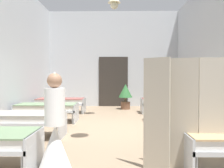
% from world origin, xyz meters
% --- Properties ---
extents(ground_plane, '(6.84, 10.68, 0.10)m').
position_xyz_m(ground_plane, '(0.00, 0.00, -0.05)').
color(ground_plane, '#8C755B').
extents(room_shell, '(6.64, 10.28, 4.62)m').
position_xyz_m(room_shell, '(0.00, 1.30, 2.31)').
color(room_shell, silver).
rests_on(room_shell, ground).
extents(bed_left_row_1, '(1.90, 0.84, 0.57)m').
position_xyz_m(bed_left_row_1, '(-2.07, -0.95, 0.44)').
color(bed_left_row_1, '#B7BCC1').
rests_on(bed_left_row_1, ground).
extents(bed_right_row_1, '(1.90, 0.84, 0.57)m').
position_xyz_m(bed_right_row_1, '(2.07, -0.95, 0.44)').
color(bed_right_row_1, '#B7BCC1').
rests_on(bed_right_row_1, ground).
extents(bed_left_row_2, '(1.90, 0.84, 0.57)m').
position_xyz_m(bed_left_row_2, '(-2.07, 0.95, 0.44)').
color(bed_left_row_2, '#B7BCC1').
rests_on(bed_left_row_2, ground).
extents(bed_right_row_2, '(1.90, 0.84, 0.57)m').
position_xyz_m(bed_right_row_2, '(2.07, 0.95, 0.44)').
color(bed_right_row_2, '#B7BCC1').
rests_on(bed_right_row_2, ground).
extents(bed_left_row_3, '(1.90, 0.84, 0.57)m').
position_xyz_m(bed_left_row_3, '(-2.07, 2.85, 0.44)').
color(bed_left_row_3, '#B7BCC1').
rests_on(bed_left_row_3, ground).
extents(bed_right_row_3, '(1.90, 0.84, 0.57)m').
position_xyz_m(bed_right_row_3, '(2.07, 2.85, 0.44)').
color(bed_right_row_3, '#B7BCC1').
rests_on(bed_right_row_3, ground).
extents(nurse_near_aisle, '(0.52, 0.52, 1.49)m').
position_xyz_m(nurse_near_aisle, '(-0.81, -2.95, 0.53)').
color(nurse_near_aisle, white).
rests_on(nurse_near_aisle, ground).
extents(potted_plant, '(0.61, 0.61, 1.11)m').
position_xyz_m(potted_plant, '(0.54, 3.95, 0.68)').
color(potted_plant, brown).
rests_on(potted_plant, ground).
extents(privacy_screen, '(1.23, 0.28, 1.70)m').
position_xyz_m(privacy_screen, '(1.12, -2.88, 0.85)').
color(privacy_screen, '#BCB29E').
rests_on(privacy_screen, ground).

